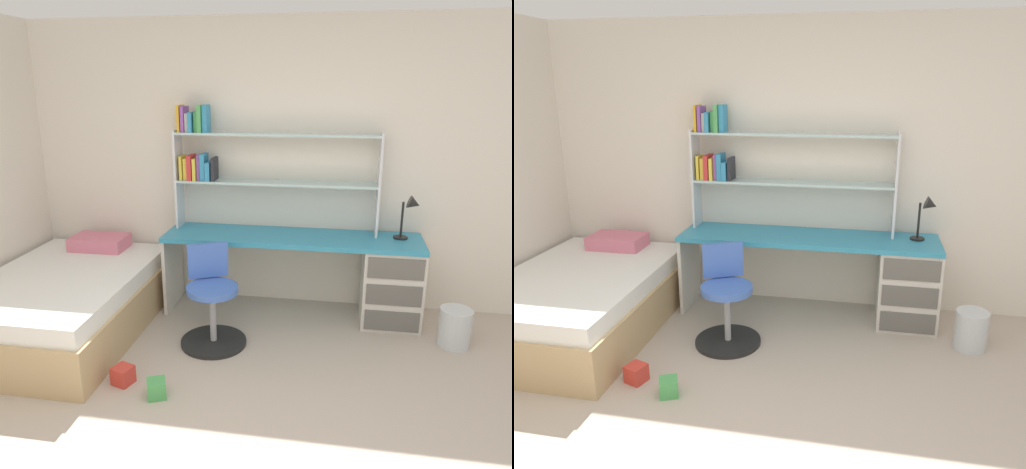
# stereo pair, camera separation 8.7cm
# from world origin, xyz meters

# --- Properties ---
(room_shell) EXTENTS (6.05, 6.12, 2.53)m
(room_shell) POSITION_xyz_m (-1.29, 1.29, 1.27)
(room_shell) COLOR silver
(room_shell) RESTS_ON ground_plane
(desk) EXTENTS (2.20, 0.54, 0.72)m
(desk) POSITION_xyz_m (0.51, 2.27, 0.42)
(desk) COLOR teal
(desk) RESTS_ON ground_plane
(bookshelf_hutch) EXTENTS (1.77, 0.22, 1.08)m
(bookshelf_hutch) POSITION_xyz_m (-0.54, 2.42, 1.36)
(bookshelf_hutch) COLOR silver
(bookshelf_hutch) RESTS_ON desk
(desk_lamp) EXTENTS (0.20, 0.17, 0.38)m
(desk_lamp) POSITION_xyz_m (0.89, 2.30, 0.98)
(desk_lamp) COLOR black
(desk_lamp) RESTS_ON desk
(swivel_chair) EXTENTS (0.52, 0.52, 0.78)m
(swivel_chair) POSITION_xyz_m (-0.64, 1.64, 0.31)
(swivel_chair) COLOR black
(swivel_chair) RESTS_ON ground_plane
(bed_platform) EXTENTS (1.25, 1.83, 0.62)m
(bed_platform) POSITION_xyz_m (-1.88, 1.63, 0.25)
(bed_platform) COLOR tan
(bed_platform) RESTS_ON ground_plane
(waste_bin) EXTENTS (0.25, 0.25, 0.31)m
(waste_bin) POSITION_xyz_m (1.24, 1.90, 0.15)
(waste_bin) COLOR silver
(waste_bin) RESTS_ON ground_plane
(toy_block_red_0) EXTENTS (0.16, 0.16, 0.12)m
(toy_block_red_0) POSITION_xyz_m (-1.10, 0.97, 0.06)
(toy_block_red_0) COLOR red
(toy_block_red_0) RESTS_ON ground_plane
(toy_block_green_2) EXTENTS (0.16, 0.16, 0.12)m
(toy_block_green_2) POSITION_xyz_m (-0.82, 0.86, 0.06)
(toy_block_green_2) COLOR #479E51
(toy_block_green_2) RESTS_ON ground_plane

